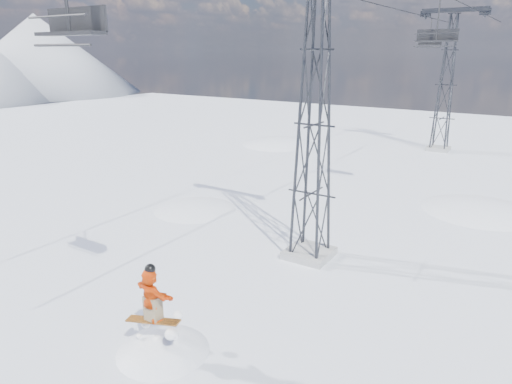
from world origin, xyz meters
TOP-DOWN VIEW (x-y plane):
  - ground at (0.00, 0.00)m, footprint 120.00×120.00m
  - snow_terrain at (-4.77, 21.24)m, footprint 39.00×37.00m
  - lift_tower_near at (0.80, 8.00)m, footprint 5.20×1.80m
  - lift_tower_far at (0.80, 33.00)m, footprint 5.20×1.80m
  - haul_cables at (0.80, 19.50)m, footprint 4.46×51.00m
  - lift_chair_near at (-1.40, -0.65)m, footprint 2.06×0.59m
  - lift_chair_mid at (3.00, 17.10)m, footprint 1.99×0.57m
  - lift_chair_far at (-1.40, 35.43)m, footprint 1.98×0.57m

SIDE VIEW (x-z plane):
  - snow_terrain at x=-4.77m, z-range -20.59..1.41m
  - ground at x=0.00m, z-range 0.00..0.00m
  - lift_tower_near at x=0.80m, z-range -0.24..11.18m
  - lift_tower_far at x=0.80m, z-range -0.24..11.18m
  - lift_chair_near at x=-1.40m, z-range 7.53..10.08m
  - lift_chair_mid at x=3.00m, z-range 7.63..10.11m
  - lift_chair_far at x=-1.40m, z-range 7.66..10.11m
  - haul_cables at x=0.80m, z-range 10.82..10.88m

